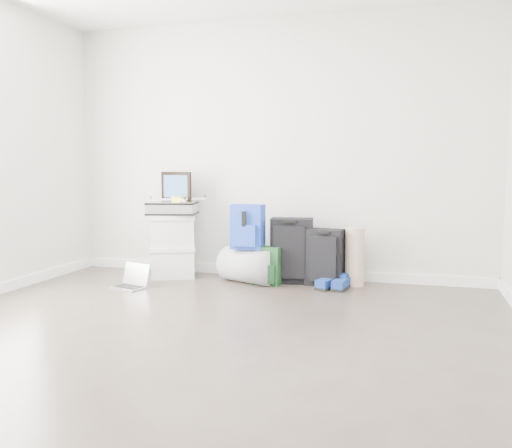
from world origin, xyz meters
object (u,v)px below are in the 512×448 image
(boxes_stack, at_px, (173,246))
(large_suitcase, at_px, (292,251))
(carry_on, at_px, (325,257))
(briefcase, at_px, (172,208))
(duffel_bag, at_px, (248,265))
(laptop, at_px, (132,282))

(boxes_stack, xyz_separation_m, large_suitcase, (1.28, 0.06, -0.01))
(carry_on, bearing_deg, briefcase, -171.85)
(boxes_stack, bearing_deg, carry_on, -22.20)
(boxes_stack, distance_m, carry_on, 1.62)
(boxes_stack, distance_m, briefcase, 0.40)
(boxes_stack, relative_size, duffel_bag, 1.18)
(duffel_bag, relative_size, large_suitcase, 0.86)
(briefcase, distance_m, laptop, 0.92)
(boxes_stack, xyz_separation_m, briefcase, (-0.00, 0.00, 0.40))
(duffel_bag, bearing_deg, boxes_stack, -160.40)
(duffel_bag, relative_size, laptop, 1.52)
(large_suitcase, bearing_deg, boxes_stack, 174.19)
(duffel_bag, xyz_separation_m, laptop, (-1.03, -0.53, -0.12))
(laptop, bearing_deg, briefcase, 89.84)
(duffel_bag, bearing_deg, carry_on, 29.38)
(large_suitcase, relative_size, laptop, 1.76)
(large_suitcase, distance_m, laptop, 1.61)
(duffel_bag, bearing_deg, briefcase, -160.40)
(briefcase, relative_size, laptop, 1.32)
(carry_on, bearing_deg, laptop, -153.87)
(briefcase, bearing_deg, duffel_bag, -15.74)
(duffel_bag, bearing_deg, laptop, -129.35)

